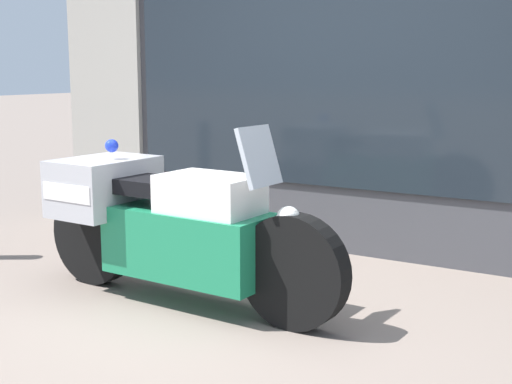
% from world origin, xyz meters
% --- Properties ---
extents(ground_plane, '(60.00, 60.00, 0.00)m').
position_xyz_m(ground_plane, '(0.00, 0.00, 0.00)').
color(ground_plane, gray).
extents(shop_building, '(6.03, 0.55, 3.91)m').
position_xyz_m(shop_building, '(-0.40, 2.00, 1.96)').
color(shop_building, '#424247').
rests_on(shop_building, ground).
extents(window_display, '(4.70, 0.30, 2.09)m').
position_xyz_m(window_display, '(0.36, 2.03, 0.49)').
color(window_display, slate).
rests_on(window_display, ground).
extents(paramedic_motorcycle, '(2.31, 0.71, 1.17)m').
position_xyz_m(paramedic_motorcycle, '(-0.54, 0.13, 0.52)').
color(paramedic_motorcycle, black).
rests_on(paramedic_motorcycle, ground).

